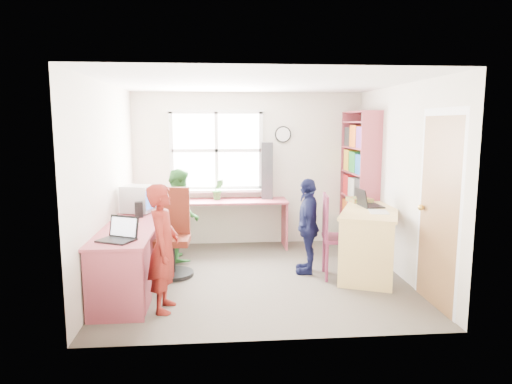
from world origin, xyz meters
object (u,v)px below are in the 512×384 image
(person_red, at_px, (164,248))
(person_green, at_px, (180,214))
(l_desk, at_px, (148,251))
(swivel_chair, at_px, (173,238))
(cd_tower, at_px, (267,171))
(wooden_chair, at_px, (335,233))
(crt_monitor, at_px, (138,199))
(laptop_right, at_px, (367,202))
(bookshelf, at_px, (359,185))
(laptop_left, at_px, (119,235))
(potted_plant, at_px, (218,189))
(person_navy, at_px, (308,226))
(right_desk, at_px, (370,226))

(person_red, distance_m, person_green, 1.81)
(l_desk, height_order, person_red, person_red)
(swivel_chair, bearing_deg, l_desk, -113.28)
(swivel_chair, height_order, cd_tower, cd_tower)
(wooden_chair, relative_size, person_red, 0.80)
(crt_monitor, bearing_deg, cd_tower, 45.78)
(laptop_right, bearing_deg, crt_monitor, 80.90)
(laptop_right, bearing_deg, person_green, 71.95)
(crt_monitor, distance_m, person_green, 0.69)
(bookshelf, height_order, person_red, bookshelf)
(laptop_left, xyz_separation_m, cd_tower, (1.77, 2.44, 0.38))
(wooden_chair, bearing_deg, bookshelf, 69.18)
(bookshelf, relative_size, person_green, 1.62)
(l_desk, relative_size, person_green, 2.28)
(swivel_chair, bearing_deg, crt_monitor, 149.95)
(crt_monitor, distance_m, potted_plant, 1.42)
(potted_plant, height_order, person_navy, person_navy)
(bookshelf, xyz_separation_m, person_green, (-2.67, -0.30, -0.35))
(laptop_left, bearing_deg, person_red, 24.05)
(swivel_chair, xyz_separation_m, person_navy, (1.72, -0.07, 0.14))
(person_green, distance_m, person_navy, 1.83)
(swivel_chair, height_order, potted_plant, swivel_chair)
(right_desk, relative_size, person_navy, 1.29)
(laptop_right, relative_size, person_red, 0.28)
(bookshelf, relative_size, crt_monitor, 4.68)
(l_desk, bearing_deg, swivel_chair, 64.12)
(laptop_right, xyz_separation_m, person_navy, (-0.81, -0.11, -0.28))
(swivel_chair, xyz_separation_m, laptop_left, (-0.43, -1.13, 0.33))
(crt_monitor, bearing_deg, person_red, -54.44)
(l_desk, relative_size, cd_tower, 3.35)
(swivel_chair, relative_size, potted_plant, 3.43)
(l_desk, bearing_deg, person_navy, 12.42)
(cd_tower, distance_m, potted_plant, 0.82)
(laptop_right, relative_size, potted_plant, 1.15)
(right_desk, distance_m, swivel_chair, 2.54)
(swivel_chair, height_order, person_green, person_green)
(right_desk, xyz_separation_m, cd_tower, (-1.18, 1.44, 0.58))
(l_desk, distance_m, person_navy, 2.02)
(laptop_left, xyz_separation_m, person_green, (0.47, 1.79, -0.16))
(wooden_chair, distance_m, laptop_left, 2.60)
(cd_tower, relative_size, person_navy, 0.71)
(l_desk, xyz_separation_m, person_navy, (1.97, 0.43, 0.16))
(crt_monitor, bearing_deg, laptop_right, 11.90)
(right_desk, height_order, bookshelf, bookshelf)
(wooden_chair, height_order, cd_tower, cd_tower)
(person_red, xyz_separation_m, person_navy, (1.71, 1.07, -0.04))
(potted_plant, bearing_deg, bookshelf, -7.76)
(person_red, bearing_deg, l_desk, 26.02)
(bookshelf, height_order, swivel_chair, bookshelf)
(bookshelf, distance_m, laptop_left, 3.78)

